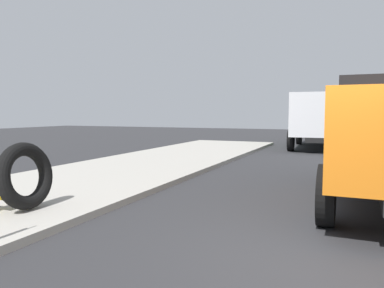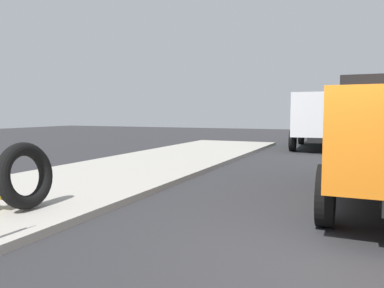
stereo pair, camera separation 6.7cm
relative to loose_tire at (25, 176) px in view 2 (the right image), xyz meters
name	(u,v)px [view 2 (the right image)]	position (x,y,z in m)	size (l,w,h in m)	color
ground_plane	(310,255)	(0.19, -5.23, -0.81)	(80.00, 80.00, 0.00)	#2D2D30
loose_tire	(25,176)	(0.00, 0.00, 0.00)	(1.29, 1.29, 0.26)	black
dump_truck_green	(321,120)	(16.82, -3.97, 0.80)	(7.08, 2.99, 3.00)	#237033
dump_truck_gray	(347,118)	(25.02, -5.17, 0.80)	(7.03, 2.86, 3.00)	slate
dump_truck_red	(366,116)	(37.64, -6.74, 0.80)	(7.07, 2.96, 3.00)	red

